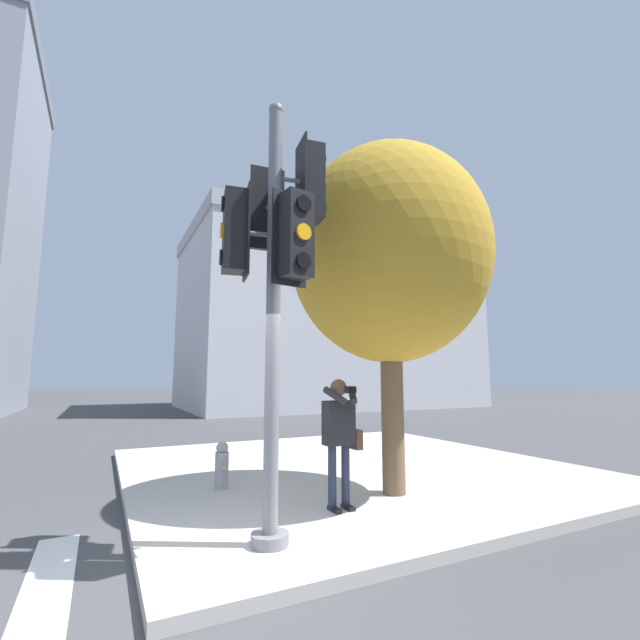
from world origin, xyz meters
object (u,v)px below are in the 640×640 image
(street_tree, at_px, (389,255))
(fire_hydrant, at_px, (222,465))
(traffic_signal_pole, at_px, (276,249))
(person_photographer, at_px, (340,430))

(street_tree, xyz_separation_m, fire_hydrant, (-2.20, 1.44, -3.27))
(traffic_signal_pole, distance_m, person_photographer, 2.54)
(person_photographer, height_order, fire_hydrant, person_photographer)
(person_photographer, xyz_separation_m, street_tree, (1.07, 0.29, 2.61))
(street_tree, distance_m, fire_hydrant, 4.19)
(traffic_signal_pole, xyz_separation_m, street_tree, (2.30, 1.01, 0.50))
(traffic_signal_pole, height_order, fire_hydrant, traffic_signal_pole)
(person_photographer, relative_size, fire_hydrant, 2.39)
(traffic_signal_pole, xyz_separation_m, person_photographer, (1.22, 0.72, -2.11))
(traffic_signal_pole, relative_size, person_photographer, 2.91)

